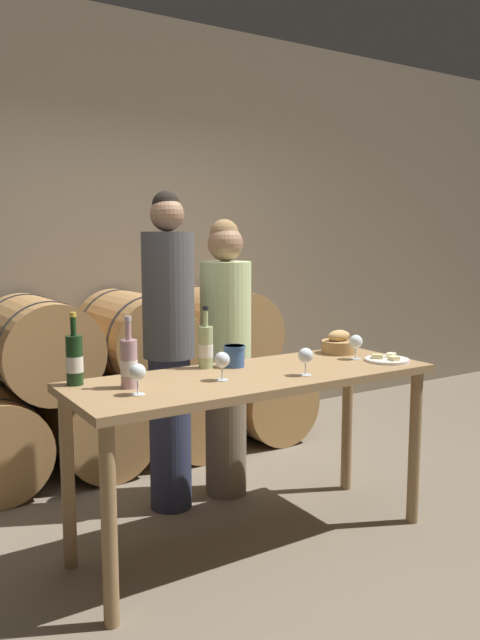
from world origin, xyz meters
name	(u,v)px	position (x,y,z in m)	size (l,w,h in m)	color
ground_plane	(254,542)	(0.00, 0.00, 0.00)	(10.00, 10.00, 0.00)	#726654
stone_wall_back	(104,230)	(0.00, 2.06, 1.60)	(10.00, 0.12, 3.20)	#7F705B
barrel_stack	(136,381)	(0.00, 1.50, 0.54)	(2.62, 0.87, 1.18)	#A87A47
tasting_table	(254,397)	(0.00, 0.00, 0.76)	(1.84, 0.66, 0.88)	#99754C
person_left	(169,347)	(-0.17, 0.61, 0.94)	(0.29, 0.29, 1.80)	#2D334C
person_right	(226,354)	(0.20, 0.61, 0.86)	(0.30, 0.30, 1.65)	#756651
wine_bottle_red	(74,360)	(-0.82, 0.24, 1.00)	(0.08, 0.08, 0.33)	#193819
wine_bottle_white	(206,347)	(-0.14, 0.24, 0.99)	(0.08, 0.08, 0.32)	#ADBC7F
wine_bottle_rose	(129,363)	(-0.63, 0.05, 0.99)	(0.08, 0.08, 0.32)	#BC8E93
blue_crock	(235,355)	(0.00, 0.19, 0.94)	(0.11, 0.11, 0.11)	#335693
bread_basket	(339,344)	(0.71, 0.19, 0.93)	(0.20, 0.20, 0.13)	#A87F4C
cheese_plate	(387,359)	(0.77, -0.13, 0.89)	(0.24, 0.24, 0.04)	white
wine_glass_far_left	(137,373)	(-0.65, -0.08, 0.98)	(0.07, 0.07, 0.14)	white
wine_glass_left	(222,361)	(-0.21, -0.05, 0.98)	(0.07, 0.07, 0.14)	white
wine_glass_center	(306,356)	(0.18, -0.17, 0.98)	(0.07, 0.07, 0.14)	white
wine_glass_right	(356,342)	(0.67, 0.00, 0.98)	(0.07, 0.07, 0.14)	white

